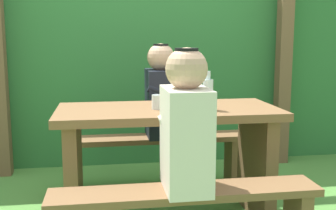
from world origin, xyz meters
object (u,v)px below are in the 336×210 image
(picnic_table, at_px, (168,145))
(bottle_left, at_px, (208,94))
(person_black_coat, at_px, (161,94))
(person_white_shirt, at_px, (186,125))
(cell_phone, at_px, (186,109))
(drinking_glass, at_px, (158,102))
(bench_far, at_px, (157,151))

(picnic_table, xyz_separation_m, bottle_left, (0.23, -0.10, 0.34))
(person_black_coat, distance_m, bottle_left, 0.72)
(person_white_shirt, xyz_separation_m, cell_phone, (0.10, 0.51, -0.00))
(drinking_glass, bearing_deg, picnic_table, 24.84)
(person_black_coat, distance_m, drinking_glass, 0.62)
(bottle_left, bearing_deg, picnic_table, 156.70)
(bench_far, xyz_separation_m, person_black_coat, (0.04, -0.00, 0.45))
(cell_phone, bearing_deg, person_white_shirt, -87.72)
(cell_phone, bearing_deg, bench_far, 112.26)
(picnic_table, xyz_separation_m, person_black_coat, (0.04, 0.58, 0.25))
(bench_far, bearing_deg, drinking_glass, -96.53)
(person_white_shirt, height_order, person_black_coat, same)
(bottle_left, height_order, cell_phone, bottle_left)
(picnic_table, bearing_deg, person_white_shirt, -90.13)
(person_white_shirt, relative_size, person_black_coat, 1.00)
(person_white_shirt, bearing_deg, picnic_table, 89.87)
(bench_far, bearing_deg, cell_phone, -81.36)
(drinking_glass, bearing_deg, person_white_shirt, -82.79)
(person_white_shirt, relative_size, drinking_glass, 8.05)
(bench_far, distance_m, drinking_glass, 0.79)
(person_white_shirt, height_order, cell_phone, person_white_shirt)
(bench_far, height_order, person_black_coat, person_black_coat)
(bench_far, height_order, bottle_left, bottle_left)
(person_black_coat, height_order, cell_phone, person_black_coat)
(drinking_glass, height_order, bottle_left, bottle_left)
(person_white_shirt, xyz_separation_m, person_black_coat, (0.04, 1.16, 0.00))
(person_white_shirt, distance_m, person_black_coat, 1.16)
(drinking_glass, xyz_separation_m, cell_phone, (0.17, -0.04, -0.04))
(bottle_left, distance_m, cell_phone, 0.17)
(picnic_table, xyz_separation_m, cell_phone, (0.10, -0.08, 0.25))
(picnic_table, bearing_deg, bottle_left, -23.30)
(picnic_table, distance_m, bottle_left, 0.43)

